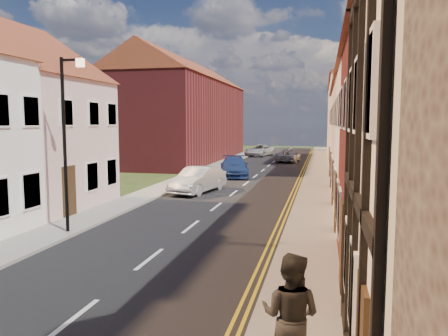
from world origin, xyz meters
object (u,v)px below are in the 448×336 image
object	(u,v)px
car_far	(234,167)
car_distant	(260,150)
car_mid	(198,180)
pedestrian_right	(291,316)
car_distant_b	(289,156)
lamppost	(66,134)

from	to	relation	value
car_far	car_distant	bearing A→B (deg)	80.10
car_mid	pedestrian_right	xyz separation A→B (m)	(6.40, -17.08, 0.35)
car_distant_b	lamppost	bearing A→B (deg)	84.95
car_mid	car_distant_b	bearing A→B (deg)	91.67
car_mid	car_far	world-z (taller)	car_mid
car_distant	lamppost	bearing A→B (deg)	-76.53
lamppost	pedestrian_right	xyz separation A→B (m)	(8.20, -7.19, -2.46)
car_mid	car_far	size ratio (longest dim) A/B	0.89
lamppost	pedestrian_right	bearing A→B (deg)	-41.25
car_far	pedestrian_right	world-z (taller)	pedestrian_right
car_distant_b	car_mid	bearing A→B (deg)	85.11
lamppost	car_mid	size ratio (longest dim) A/B	1.36
car_mid	pedestrian_right	bearing A→B (deg)	-57.91
car_far	car_distant	distance (m)	19.73
pedestrian_right	lamppost	bearing A→B (deg)	-26.61
pedestrian_right	car_distant_b	xyz separation A→B (m)	(-2.89, 37.19, -0.49)
car_far	car_mid	bearing A→B (deg)	-106.50
car_mid	car_far	bearing A→B (deg)	97.78
car_distant	car_distant_b	world-z (taller)	car_distant
car_far	pedestrian_right	bearing A→B (deg)	-89.33
car_far	pedestrian_right	xyz separation A→B (m)	(5.89, -24.74, 0.36)
lamppost	car_distant_b	world-z (taller)	lamppost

